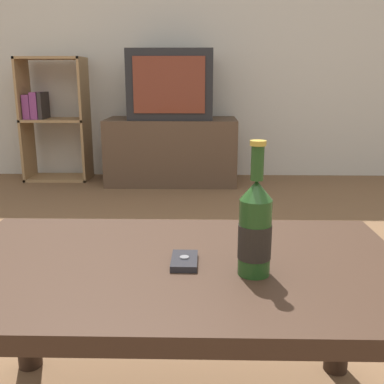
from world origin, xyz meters
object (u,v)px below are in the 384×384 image
(television, at_px, (171,85))
(beer_bottle, at_px, (255,229))
(bookshelf, at_px, (51,117))
(tv_stand, at_px, (172,151))
(cell_phone, at_px, (184,261))

(television, xyz_separation_m, beer_bottle, (0.36, -2.76, -0.24))
(bookshelf, bearing_deg, television, -6.05)
(tv_stand, relative_size, bookshelf, 1.04)
(television, relative_size, cell_phone, 6.65)
(bookshelf, distance_m, beer_bottle, 3.18)
(beer_bottle, distance_m, cell_phone, 0.18)
(television, relative_size, bookshelf, 0.65)
(television, bearing_deg, cell_phone, -85.57)
(cell_phone, bearing_deg, tv_stand, 94.89)
(cell_phone, bearing_deg, television, 94.90)
(cell_phone, bearing_deg, beer_bottle, -17.53)
(television, bearing_deg, bookshelf, 173.95)
(tv_stand, xyz_separation_m, television, (0.00, -0.00, 0.53))
(bookshelf, height_order, beer_bottle, bookshelf)
(tv_stand, height_order, television, television)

